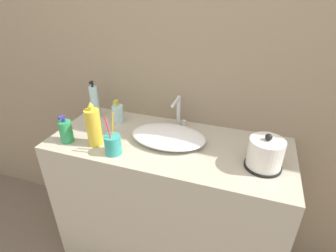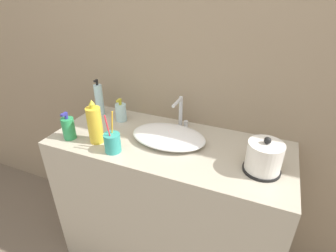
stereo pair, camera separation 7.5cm
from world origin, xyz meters
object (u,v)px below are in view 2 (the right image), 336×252
Objects in this scene: faucet at (181,111)px; hand_cream_bottle at (121,112)px; toothbrush_cup at (112,142)px; electric_kettle at (264,158)px; lotion_bottle at (99,100)px; mouthwash_bottle at (95,125)px; shampoo_bottle at (69,128)px.

faucet reaches higher than hand_cream_bottle.
electric_kettle is at bearing 9.91° from toothbrush_cup.
electric_kettle is 0.81× the size of toothbrush_cup.
faucet is 0.37m from hand_cream_bottle.
toothbrush_cup is 0.45m from lotion_bottle.
mouthwash_bottle is at bearing 160.77° from toothbrush_cup.
hand_cream_bottle is (0.15, 0.29, -0.01)m from shampoo_bottle.
toothbrush_cup is (-0.22, -0.36, -0.05)m from faucet.
toothbrush_cup reaches higher than hand_cream_bottle.
lotion_bottle reaches higher than hand_cream_bottle.
hand_cream_bottle is at bearing -171.41° from faucet.
lotion_bottle reaches higher than electric_kettle.
mouthwash_bottle is at bearing -87.87° from hand_cream_bottle.
electric_kettle is 0.86m from hand_cream_bottle.
shampoo_bottle is 1.09× the size of hand_cream_bottle.
faucet is at bearing 33.90° from shampoo_bottle.
toothbrush_cup is (-0.70, -0.12, -0.02)m from electric_kettle.
mouthwash_bottle is 1.68× the size of hand_cream_bottle.
shampoo_bottle is (-0.29, 0.02, 0.01)m from toothbrush_cup.
shampoo_bottle is (-0.51, -0.34, -0.04)m from faucet.
hand_cream_bottle is at bearing 167.64° from electric_kettle.
faucet is at bearing 8.59° from hand_cream_bottle.
lotion_bottle reaches higher than toothbrush_cup.
shampoo_bottle reaches higher than hand_cream_bottle.
electric_kettle reaches higher than hand_cream_bottle.
electric_kettle is (0.48, -0.24, -0.04)m from faucet.
mouthwash_bottle reaches higher than faucet.
faucet is at bearing 41.81° from mouthwash_bottle.
mouthwash_bottle is at bearing -174.67° from electric_kettle.
toothbrush_cup is 0.90× the size of mouthwash_bottle.
mouthwash_bottle reaches higher than toothbrush_cup.
faucet is 0.53m from lotion_bottle.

